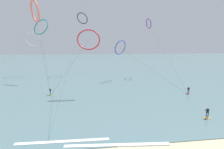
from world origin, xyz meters
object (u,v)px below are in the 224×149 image
Objects in this scene: kite_charcoal at (82,18)px; kite_teal at (41,27)px; surfer_lime at (50,92)px; kite_cobalt at (120,48)px; surfer_magenta at (188,91)px; kite_ivory at (33,39)px; kite_violet at (149,24)px; kite_crimson at (89,39)px; surfer_amber at (207,113)px; kite_coral at (35,11)px.

kite_charcoal is 2.64× the size of kite_teal.
kite_cobalt is at bearing 112.19° from surfer_lime.
surfer_magenta is 44.94m from kite_teal.
kite_ivory is 1.67× the size of kite_violet.
surfer_lime is (-31.44, 2.86, 0.00)m from surfer_magenta.
kite_crimson reaches higher than surfer_lime.
kite_crimson is (-22.63, 3.05, 11.60)m from surfer_magenta.
surfer_magenta is (4.58, 12.19, 0.00)m from surfer_amber.
kite_crimson is 0.71× the size of kite_cobalt.
surfer_amber is at bearing 166.75° from kite_violet.
surfer_amber is 33.21m from kite_cobalt.
kite_crimson reaches higher than surfer_magenta.
kite_violet is (-1.43, 24.65, 18.11)m from surfer_magenta.
kite_crimson is at bearing 60.06° from surfer_magenta.
kite_violet reaches higher than surfer_amber.
kite_coral is at bearing 106.17° from kite_charcoal.
surfer_lime is (-26.86, 15.05, 0.00)m from surfer_amber.
surfer_lime is at bearing -42.77° from kite_teal.
kite_ivory is 30.35m from kite_coral.
kite_charcoal is at bearing 121.32° from surfer_amber.
kite_crimson is (14.56, -16.55, -4.29)m from kite_teal.
kite_ivory is at bearing 138.53° from surfer_amber.
kite_coral is (-28.65, 14.62, 17.15)m from surfer_amber.
surfer_amber is 59.27m from kite_ivory.
kite_violet is at bearing 170.61° from kite_ivory.
kite_ivory is 2.15× the size of kite_cobalt.
kite_teal is (-37.19, 19.60, 15.90)m from surfer_magenta.
kite_ivory is (-38.98, 42.81, 12.70)m from surfer_amber.
kite_violet is 1.31× the size of kite_coral.
kite_teal is (-32.61, 31.79, 15.90)m from surfer_amber.
surfer_amber is 0.12× the size of kite_crimson.
kite_crimson is at bearing 125.88° from kite_ivory.
surfer_magenta is at bearing 174.95° from kite_violet.
kite_violet reaches higher than surfer_lime.
surfer_lime is at bearing 117.61° from kite_violet.
kite_charcoal reaches higher than kite_teal.
surfer_magenta is 30.62m from kite_violet.
kite_cobalt reaches higher than surfer_lime.
surfer_lime is at bearing -109.74° from kite_coral.
kite_charcoal is 17.89m from kite_teal.
surfer_amber is 48.24m from kite_teal.
kite_violet is 1.80× the size of kite_crimson.
kite_ivory is 13.12m from kite_teal.
kite_charcoal is 2.46× the size of kite_cobalt.
kite_cobalt is (24.38, -1.11, -6.21)m from kite_teal.
kite_crimson is 18.40m from kite_cobalt.
kite_violet is at bearing 44.41° from kite_crimson.
surfer_amber is at bearing -150.41° from kite_coral.
kite_ivory is 2.19× the size of kite_coral.
surfer_lime is 0.09× the size of kite_teal.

